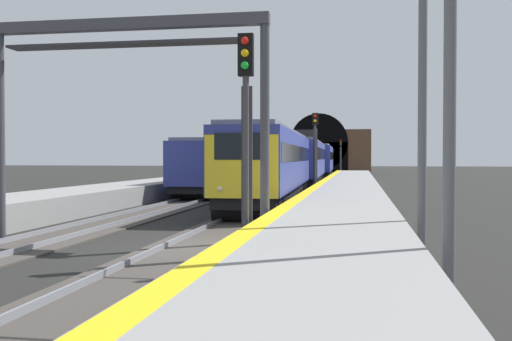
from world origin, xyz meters
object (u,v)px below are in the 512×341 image
at_px(railway_signal_mid, 315,148).
at_px(catenary_mast_near, 421,91).
at_px(train_main_approaching, 305,161).
at_px(catenary_mast_far, 447,84).
at_px(railway_signal_near, 246,125).
at_px(train_adjacent_platform, 253,162).
at_px(railway_signal_far, 341,153).
at_px(overhead_signal_gantry, 127,72).

xyz_separation_m(railway_signal_mid, catenary_mast_near, (-22.98, -4.31, 1.07)).
xyz_separation_m(train_main_approaching, catenary_mast_far, (-39.95, -6.09, 1.55)).
xyz_separation_m(railway_signal_near, railway_signal_mid, (23.77, 0.00, -0.23)).
bearing_deg(railway_signal_near, train_adjacent_platform, -170.13).
height_order(train_main_approaching, railway_signal_far, railway_signal_far).
relative_size(train_main_approaching, catenary_mast_far, 7.76).
bearing_deg(catenary_mast_near, train_adjacent_platform, 16.20).
relative_size(railway_signal_near, catenary_mast_far, 0.75).
bearing_deg(railway_signal_far, train_main_approaching, -2.43).
height_order(train_main_approaching, railway_signal_near, railway_signal_near).
relative_size(railway_signal_far, catenary_mast_far, 0.72).
bearing_deg(catenary_mast_near, catenary_mast_far, 179.83).
bearing_deg(railway_signal_near, railway_signal_far, -180.00).
relative_size(train_main_approaching, railway_signal_near, 10.28).
height_order(train_adjacent_platform, railway_signal_mid, railway_signal_mid).
height_order(railway_signal_mid, railway_signal_far, railway_signal_mid).
height_order(railway_signal_far, catenary_mast_near, catenary_mast_near).
xyz_separation_m(train_adjacent_platform, catenary_mast_near, (-38.13, -11.08, 2.09)).
distance_m(train_adjacent_platform, overhead_signal_gantry, 36.26).
distance_m(railway_signal_mid, overhead_signal_gantry, 21.42).
xyz_separation_m(railway_signal_mid, railway_signal_far, (54.87, -0.00, 0.09)).
relative_size(railway_signal_mid, railway_signal_far, 1.00).
bearing_deg(train_main_approaching, railway_signal_mid, 6.74).
height_order(railway_signal_near, overhead_signal_gantry, overhead_signal_gantry).
bearing_deg(railway_signal_far, overhead_signal_gantry, -3.24).
bearing_deg(overhead_signal_gantry, railway_signal_far, -3.24).
bearing_deg(train_adjacent_platform, train_main_approaching, -118.67).
relative_size(railway_signal_near, railway_signal_far, 1.05).
distance_m(railway_signal_mid, catenary_mast_far, 27.86).
bearing_deg(catenary_mast_far, railway_signal_near, 48.92).
distance_m(railway_signal_far, catenary_mast_far, 82.50).
relative_size(train_adjacent_platform, overhead_signal_gantry, 4.74).
xyz_separation_m(train_adjacent_platform, railway_signal_far, (39.72, -6.77, 1.11)).
distance_m(railway_signal_near, catenary_mast_near, 4.46).
bearing_deg(train_adjacent_platform, catenary_mast_near, -163.81).
bearing_deg(railway_signal_far, railway_signal_mid, 0.00).
distance_m(catenary_mast_near, catenary_mast_far, 4.55).
bearing_deg(overhead_signal_gantry, catenary_mast_far, -127.69).
relative_size(train_main_approaching, catenary_mast_near, 7.02).
relative_size(train_adjacent_platform, catenary_mast_near, 5.10).
xyz_separation_m(train_main_approaching, catenary_mast_near, (-35.42, -6.11, 1.92)).
bearing_deg(catenary_mast_far, railway_signal_far, 2.98).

